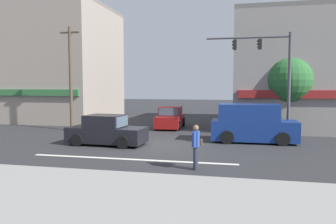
% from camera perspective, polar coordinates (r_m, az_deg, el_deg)
% --- Properties ---
extents(ground_plane, '(120.00, 120.00, 0.00)m').
position_cam_1_polar(ground_plane, '(17.37, -2.78, -5.75)').
color(ground_plane, '#2B2B2D').
extents(lane_marking_stripe, '(9.00, 0.24, 0.01)m').
position_cam_1_polar(lane_marking_stripe, '(14.09, -6.52, -8.18)').
color(lane_marking_stripe, silver).
rests_on(lane_marking_stripe, ground).
extents(sidewalk_curb, '(40.00, 5.00, 0.16)m').
position_cam_1_polar(sidewalk_curb, '(9.64, -16.44, -13.85)').
color(sidewalk_curb, gray).
rests_on(sidewalk_curb, ground).
extents(building_left_block, '(12.42, 9.34, 10.26)m').
position_cam_1_polar(building_left_block, '(32.89, -20.81, 7.75)').
color(building_left_block, gray).
rests_on(building_left_block, ground).
extents(building_right_corner, '(12.47, 11.92, 8.26)m').
position_cam_1_polar(building_right_corner, '(27.95, 24.50, 6.22)').
color(building_right_corner, gray).
rests_on(building_right_corner, ground).
extents(street_tree, '(3.02, 3.02, 5.00)m').
position_cam_1_polar(street_tree, '(22.32, 20.32, 5.18)').
color(street_tree, '#4C3823').
rests_on(street_tree, ground).
extents(utility_pole_near_left, '(1.40, 0.22, 7.19)m').
position_cam_1_polar(utility_pole_near_left, '(23.88, -16.60, 5.88)').
color(utility_pole_near_left, brown).
rests_on(utility_pole_near_left, ground).
extents(traffic_light_mast, '(4.89, 0.26, 6.20)m').
position_cam_1_polar(traffic_light_mast, '(20.21, 17.65, 7.37)').
color(traffic_light_mast, '#47474C').
rests_on(traffic_light_mast, ground).
extents(sedan_approaching_near, '(2.05, 4.19, 1.58)m').
position_cam_1_polar(sedan_approaching_near, '(24.40, 0.40, -1.10)').
color(sedan_approaching_near, maroon).
rests_on(sedan_approaching_near, ground).
extents(van_waiting_far, '(4.61, 2.06, 2.11)m').
position_cam_1_polar(van_waiting_far, '(18.70, 14.44, -2.05)').
color(van_waiting_far, navy).
rests_on(van_waiting_far, ground).
extents(sedan_crossing_leftbound, '(4.19, 2.07, 1.58)m').
position_cam_1_polar(sedan_crossing_leftbound, '(17.64, -10.65, -3.33)').
color(sedan_crossing_leftbound, black).
rests_on(sedan_crossing_leftbound, ground).
extents(pedestrian_foreground_with_bag, '(0.33, 0.67, 1.67)m').
position_cam_1_polar(pedestrian_foreground_with_bag, '(12.21, 4.89, -5.59)').
color(pedestrian_foreground_with_bag, '#232838').
rests_on(pedestrian_foreground_with_bag, ground).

